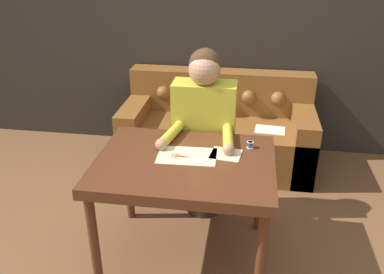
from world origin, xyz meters
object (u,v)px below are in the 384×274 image
person (204,132)px  scissors (181,157)px  dining_table (185,172)px  thread_spool (250,145)px  couch (218,133)px

person → scissors: 0.52m
dining_table → thread_spool: bearing=29.4°
couch → person: size_ratio=1.34×
thread_spool → couch: bearing=105.0°
person → thread_spool: 0.48m
person → scissors: (-0.08, -0.51, 0.06)m
person → couch: bearing=87.3°
scissors → thread_spool: size_ratio=4.42×
dining_table → scissors: 0.10m
dining_table → person: (0.05, 0.54, 0.02)m
scissors → couch: bearing=84.8°
couch → person: person is taller
dining_table → person: person is taller
dining_table → scissors: (-0.03, 0.04, 0.09)m
dining_table → person: bearing=84.3°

